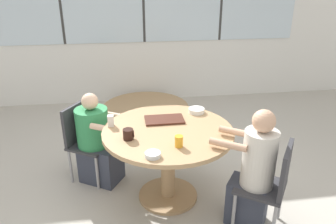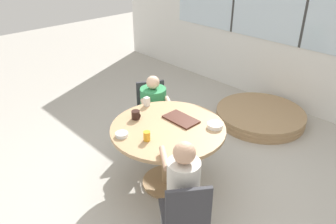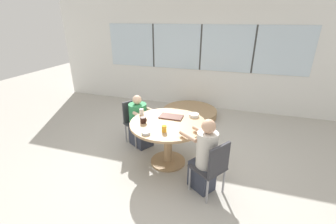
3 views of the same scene
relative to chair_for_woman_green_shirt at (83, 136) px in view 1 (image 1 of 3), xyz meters
name	(u,v)px [view 1 (image 1 of 3)]	position (x,y,z in m)	size (l,w,h in m)	color
ground_plane	(168,196)	(0.85, -0.50, -0.50)	(16.00, 16.00, 0.00)	#B2ADA3
wall_back_with_windows	(144,19)	(0.85, 2.34, 0.92)	(8.40, 0.08, 2.80)	silver
dining_table	(168,146)	(0.85, -0.50, 0.09)	(1.24, 1.24, 0.77)	tan
chair_for_woman_green_shirt	(83,136)	(0.00, 0.00, 0.00)	(0.55, 0.55, 0.85)	#333338
chair_for_man_blue_shirt	(272,181)	(1.67, -1.07, 0.00)	(0.56, 0.56, 0.85)	#333338
person_woman_green_shirt	(97,144)	(0.15, -0.09, -0.06)	(0.70, 0.60, 1.01)	#333847
person_man_blue_shirt	(253,175)	(1.54, -0.98, 0.02)	(0.58, 0.53, 1.13)	#333847
food_tray_dark	(164,120)	(0.85, -0.30, 0.28)	(0.39, 0.23, 0.02)	#472319
coffee_mug	(128,134)	(0.48, -0.64, 0.32)	(0.10, 0.09, 0.10)	black
juice_glass	(179,141)	(0.90, -0.84, 0.32)	(0.07, 0.07, 0.10)	gold
milk_carton_small	(111,121)	(0.32, -0.35, 0.32)	(0.06, 0.06, 0.11)	silver
bowl_white_shallow	(197,110)	(1.21, -0.15, 0.29)	(0.17, 0.17, 0.05)	white
bowl_cereal	(153,155)	(0.66, -0.97, 0.29)	(0.13, 0.13, 0.04)	silver
folded_table_stack	(146,111)	(0.79, 1.54, -0.41)	(1.36, 1.36, 0.18)	tan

